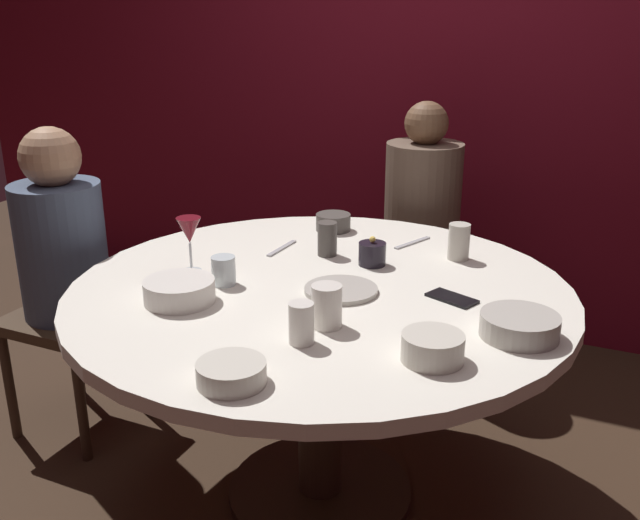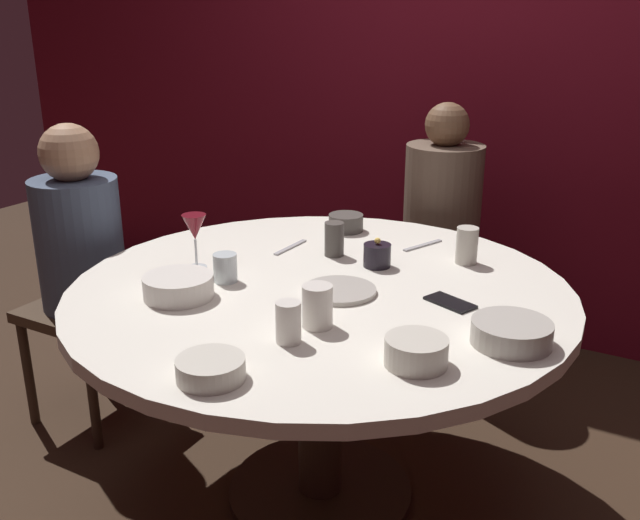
# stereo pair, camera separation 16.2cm
# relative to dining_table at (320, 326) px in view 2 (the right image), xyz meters

# --- Properties ---
(ground_plane) EXTENTS (8.00, 8.00, 0.00)m
(ground_plane) POSITION_rel_dining_table_xyz_m (0.00, 0.00, -0.61)
(ground_plane) COLOR #382619
(back_wall) EXTENTS (6.00, 0.10, 2.60)m
(back_wall) POSITION_rel_dining_table_xyz_m (0.00, 1.58, 0.69)
(back_wall) COLOR maroon
(back_wall) RESTS_ON ground
(dining_table) EXTENTS (1.49, 1.49, 0.74)m
(dining_table) POSITION_rel_dining_table_xyz_m (0.00, 0.00, 0.00)
(dining_table) COLOR silver
(dining_table) RESTS_ON ground
(seated_diner_left) EXTENTS (0.40, 0.40, 1.15)m
(seated_diner_left) POSITION_rel_dining_table_xyz_m (-1.01, 0.00, 0.10)
(seated_diner_left) COLOR #3F2D1E
(seated_diner_left) RESTS_ON ground
(seated_diner_back) EXTENTS (0.40, 0.40, 1.17)m
(seated_diner_back) POSITION_rel_dining_table_xyz_m (0.00, 1.04, 0.11)
(seated_diner_back) COLOR #3F2D1E
(seated_diner_back) RESTS_ON ground
(candle_holder) EXTENTS (0.09, 0.09, 0.10)m
(candle_holder) POSITION_rel_dining_table_xyz_m (0.08, 0.23, 0.17)
(candle_holder) COLOR black
(candle_holder) RESTS_ON dining_table
(wine_glass) EXTENTS (0.08, 0.08, 0.18)m
(wine_glass) POSITION_rel_dining_table_xyz_m (-0.41, -0.06, 0.26)
(wine_glass) COLOR silver
(wine_glass) RESTS_ON dining_table
(dinner_plate) EXTENTS (0.21, 0.21, 0.01)m
(dinner_plate) POSITION_rel_dining_table_xyz_m (0.08, -0.02, 0.14)
(dinner_plate) COLOR #B2ADA3
(dinner_plate) RESTS_ON dining_table
(cell_phone) EXTENTS (0.16, 0.12, 0.01)m
(cell_phone) POSITION_rel_dining_table_xyz_m (0.38, 0.06, 0.14)
(cell_phone) COLOR black
(cell_phone) RESTS_ON dining_table
(bowl_serving_large) EXTENTS (0.20, 0.20, 0.06)m
(bowl_serving_large) POSITION_rel_dining_table_xyz_m (-0.31, -0.27, 0.17)
(bowl_serving_large) COLOR silver
(bowl_serving_large) RESTS_ON dining_table
(bowl_salad_center) EXTENTS (0.15, 0.15, 0.07)m
(bowl_salad_center) POSITION_rel_dining_table_xyz_m (0.43, -0.32, 0.17)
(bowl_salad_center) COLOR beige
(bowl_salad_center) RESTS_ON dining_table
(bowl_small_white) EXTENTS (0.13, 0.13, 0.06)m
(bowl_small_white) POSITION_rel_dining_table_xyz_m (-0.19, 0.53, 0.16)
(bowl_small_white) COLOR #4C4742
(bowl_small_white) RESTS_ON dining_table
(bowl_sauce_side) EXTENTS (0.20, 0.20, 0.06)m
(bowl_sauce_side) POSITION_rel_dining_table_xyz_m (0.60, -0.11, 0.16)
(bowl_sauce_side) COLOR #B2ADA3
(bowl_sauce_side) RESTS_ON dining_table
(bowl_rice_portion) EXTENTS (0.15, 0.15, 0.05)m
(bowl_rice_portion) POSITION_rel_dining_table_xyz_m (0.07, -0.61, 0.16)
(bowl_rice_portion) COLOR beige
(bowl_rice_portion) RESTS_ON dining_table
(cup_near_candle) EXTENTS (0.07, 0.07, 0.09)m
(cup_near_candle) POSITION_rel_dining_table_xyz_m (-0.26, -0.11, 0.18)
(cup_near_candle) COLOR silver
(cup_near_candle) RESTS_ON dining_table
(cup_by_left_diner) EXTENTS (0.06, 0.06, 0.11)m
(cup_by_left_diner) POSITION_rel_dining_table_xyz_m (-0.09, 0.26, 0.19)
(cup_by_left_diner) COLOR #4C4742
(cup_by_left_diner) RESTS_ON dining_table
(cup_by_right_diner) EXTENTS (0.08, 0.08, 0.11)m
(cup_by_right_diner) POSITION_rel_dining_table_xyz_m (0.13, -0.25, 0.19)
(cup_by_right_diner) COLOR silver
(cup_by_right_diner) RESTS_ON dining_table
(cup_center_front) EXTENTS (0.06, 0.06, 0.11)m
(cup_center_front) POSITION_rel_dining_table_xyz_m (0.12, -0.37, 0.19)
(cup_center_front) COLOR silver
(cup_center_front) RESTS_ON dining_table
(cup_far_edge) EXTENTS (0.07, 0.07, 0.12)m
(cup_far_edge) POSITION_rel_dining_table_xyz_m (0.31, 0.40, 0.19)
(cup_far_edge) COLOR beige
(cup_far_edge) RESTS_ON dining_table
(fork_near_plate) EXTENTS (0.02, 0.18, 0.01)m
(fork_near_plate) POSITION_rel_dining_table_xyz_m (-0.26, 0.25, 0.14)
(fork_near_plate) COLOR #B7B7BC
(fork_near_plate) RESTS_ON dining_table
(knife_near_plate) EXTENTS (0.08, 0.17, 0.01)m
(knife_near_plate) POSITION_rel_dining_table_xyz_m (0.13, 0.50, 0.14)
(knife_near_plate) COLOR #B7B7BC
(knife_near_plate) RESTS_ON dining_table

